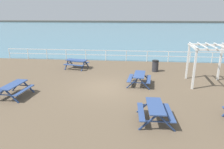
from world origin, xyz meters
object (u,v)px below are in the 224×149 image
object	(u,v)px
picnic_table_mid_centre	(139,77)
litter_bin	(155,66)
picnic_table_near_right	(77,62)
lattice_pergola	(209,56)
picnic_table_far_right	(14,87)
picnic_table_far_left	(155,109)

from	to	relation	value
picnic_table_mid_centre	litter_bin	distance (m)	3.73
picnic_table_near_right	lattice_pergola	distance (m)	10.50
picnic_table_mid_centre	lattice_pergola	world-z (taller)	lattice_pergola
picnic_table_far_right	picnic_table_far_left	bearing A→B (deg)	-100.12
litter_bin	lattice_pergola	bearing A→B (deg)	-42.35
picnic_table_mid_centre	litter_bin	xyz separation A→B (m)	(1.42, 3.45, -0.10)
litter_bin	picnic_table_far_left	bearing A→B (deg)	-95.99
picnic_table_mid_centre	picnic_table_far_left	world-z (taller)	same
picnic_table_mid_centre	picnic_table_far_right	bearing A→B (deg)	116.87
picnic_table_near_right	picnic_table_far_left	size ratio (longest dim) A/B	1.12
picnic_table_near_right	picnic_table_far_left	xyz separation A→B (m)	(5.92, -8.53, 0.00)
picnic_table_near_right	litter_bin	bearing A→B (deg)	8.96
picnic_table_far_left	lattice_pergola	distance (m)	6.83
lattice_pergola	picnic_table_far_right	bearing A→B (deg)	-160.38
picnic_table_far_left	picnic_table_far_right	xyz separation A→B (m)	(-7.84, 2.01, 0.00)
picnic_table_mid_centre	litter_bin	size ratio (longest dim) A/B	2.05
picnic_table_far_right	lattice_pergola	size ratio (longest dim) A/B	0.70
picnic_table_near_right	picnic_table_far_right	world-z (taller)	same
picnic_table_mid_centre	picnic_table_far_right	size ratio (longest dim) A/B	1.02
picnic_table_mid_centre	lattice_pergola	xyz separation A→B (m)	(4.55, 0.59, 1.41)
picnic_table_mid_centre	picnic_table_far_right	world-z (taller)	same
picnic_table_near_right	picnic_table_far_left	distance (m)	10.38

